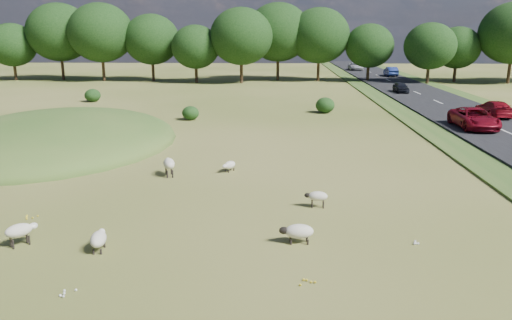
{
  "coord_description": "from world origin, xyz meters",
  "views": [
    {
      "loc": [
        2.98,
        -20.79,
        7.42
      ],
      "look_at": [
        2.0,
        4.0,
        1.0
      ],
      "focal_mm": 35.0,
      "sensor_mm": 36.0,
      "label": 1
    }
  ],
  "objects": [
    {
      "name": "ground",
      "position": [
        0.0,
        20.0,
        0.0
      ],
      "size": [
        160.0,
        160.0,
        0.0
      ],
      "primitive_type": "plane",
      "color": "#45571B",
      "rests_on": "ground"
    },
    {
      "name": "mound",
      "position": [
        -12.0,
        12.0,
        0.0
      ],
      "size": [
        16.0,
        20.0,
        4.0
      ],
      "primitive_type": "ellipsoid",
      "color": "#33561E",
      "rests_on": "ground"
    },
    {
      "name": "road",
      "position": [
        20.0,
        30.0,
        0.12
      ],
      "size": [
        8.0,
        150.0,
        0.25
      ],
      "primitive_type": "cube",
      "color": "black",
      "rests_on": "ground"
    },
    {
      "name": "treeline",
      "position": [
        -1.06,
        55.44,
        6.57
      ],
      "size": [
        96.28,
        14.66,
        11.7
      ],
      "color": "black",
      "rests_on": "ground"
    },
    {
      "name": "shrubs",
      "position": [
        -3.94,
        27.14,
        0.68
      ],
      "size": [
        26.15,
        12.47,
        1.45
      ],
      "color": "black",
      "rests_on": "ground"
    },
    {
      "name": "sheep_0",
      "position": [
        -2.6,
        4.32,
        0.67
      ],
      "size": [
        0.89,
        1.39,
        0.96
      ],
      "rotation": [
        0.0,
        0.0,
        1.88
      ],
      "color": "beige",
      "rests_on": "ground"
    },
    {
      "name": "sheep_1",
      "position": [
        4.82,
        -0.26,
        0.51
      ],
      "size": [
        1.02,
        0.48,
        0.73
      ],
      "rotation": [
        0.0,
        0.0,
        3.1
      ],
      "color": "beige",
      "rests_on": "ground"
    },
    {
      "name": "sheep_2",
      "position": [
        -3.12,
        -4.96,
        0.44
      ],
      "size": [
        0.64,
        1.23,
        0.69
      ],
      "rotation": [
        0.0,
        0.0,
        1.69
      ],
      "color": "beige",
      "rests_on": "ground"
    },
    {
      "name": "sheep_3",
      "position": [
        -6.05,
        -4.66,
        0.57
      ],
      "size": [
        1.06,
        1.05,
        0.82
      ],
      "rotation": [
        0.0,
        0.0,
        0.78
      ],
      "color": "beige",
      "rests_on": "ground"
    },
    {
      "name": "sheep_4",
      "position": [
        0.49,
        5.29,
        0.37
      ],
      "size": [
        0.81,
        1.02,
        0.58
      ],
      "rotation": [
        0.0,
        0.0,
        4.16
      ],
      "color": "beige",
      "rests_on": "ground"
    },
    {
      "name": "sheep_5",
      "position": [
        3.83,
        -4.07,
        0.46
      ],
      "size": [
        1.26,
        0.6,
        0.72
      ],
      "rotation": [
        0.0,
        0.0,
        3.19
      ],
      "color": "beige",
      "rests_on": "ground"
    },
    {
      "name": "car_0",
      "position": [
        18.1,
        40.38,
        0.86
      ],
      "size": [
        1.44,
        3.57,
        1.22
      ],
      "primitive_type": "imported",
      "color": "black",
      "rests_on": "road"
    },
    {
      "name": "car_1",
      "position": [
        21.9,
        91.57,
        0.98
      ],
      "size": [
        2.04,
        5.02,
        1.46
      ],
      "primitive_type": "imported",
      "rotation": [
        0.0,
        0.0,
        3.14
      ],
      "color": "#9A9DA2",
      "rests_on": "road"
    },
    {
      "name": "car_3",
      "position": [
        21.9,
        63.11,
        1.0
      ],
      "size": [
        1.59,
        4.56,
        1.5
      ],
      "primitive_type": "imported",
      "rotation": [
        0.0,
        0.0,
        3.14
      ],
      "color": "navy",
      "rests_on": "road"
    },
    {
      "name": "car_4",
      "position": [
        18.1,
        17.35,
        1.01
      ],
      "size": [
        2.52,
        5.46,
        1.52
      ],
      "primitive_type": "imported",
      "color": "maroon",
      "rests_on": "road"
    },
    {
      "name": "car_6",
      "position": [
        18.1,
        76.05,
        0.97
      ],
      "size": [
        2.38,
        5.17,
        1.44
      ],
      "primitive_type": "imported",
      "color": "silver",
      "rests_on": "road"
    },
    {
      "name": "car_7",
      "position": [
        21.9,
        22.87,
        0.93
      ],
      "size": [
        1.91,
        4.69,
        1.36
      ],
      "primitive_type": "imported",
      "rotation": [
        0.0,
        0.0,
        3.14
      ],
      "color": "maroon",
      "rests_on": "road"
    }
  ]
}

